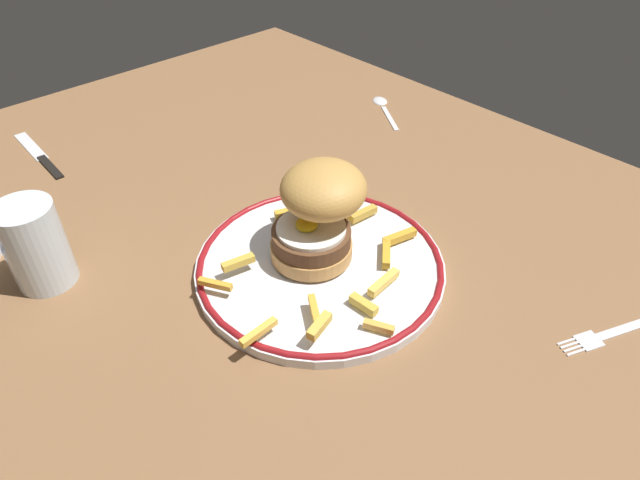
% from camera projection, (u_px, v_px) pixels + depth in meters
% --- Properties ---
extents(ground_plane, '(1.36, 0.99, 0.04)m').
position_uv_depth(ground_plane, '(316.00, 267.00, 0.70)').
color(ground_plane, brown).
extents(dinner_plate, '(0.30, 0.30, 0.02)m').
position_uv_depth(dinner_plate, '(320.00, 264.00, 0.66)').
color(dinner_plate, silver).
rests_on(dinner_plate, ground_plane).
extents(burger, '(0.13, 0.14, 0.11)m').
position_uv_depth(burger, '(318.00, 211.00, 0.63)').
color(burger, '#C08948').
rests_on(burger, dinner_plate).
extents(fries_pile, '(0.24, 0.27, 0.03)m').
position_uv_depth(fries_pile, '(329.00, 250.00, 0.65)').
color(fries_pile, gold).
rests_on(fries_pile, dinner_plate).
extents(water_glass, '(0.07, 0.07, 0.10)m').
position_uv_depth(water_glass, '(37.00, 250.00, 0.62)').
color(water_glass, silver).
rests_on(water_glass, ground_plane).
extents(fork, '(0.07, 0.14, 0.00)m').
position_uv_depth(fork, '(615.00, 332.00, 0.58)').
color(fork, silver).
rests_on(fork, ground_plane).
extents(knife, '(0.18, 0.02, 0.01)m').
position_uv_depth(knife, '(42.00, 157.00, 0.86)').
color(knife, black).
rests_on(knife, ground_plane).
extents(spoon, '(0.12, 0.09, 0.01)m').
position_uv_depth(spoon, '(382.00, 103.00, 1.00)').
color(spoon, silver).
rests_on(spoon, ground_plane).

